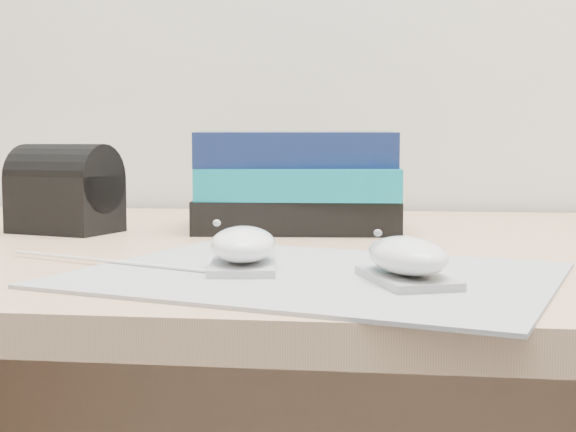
# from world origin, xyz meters

# --- Properties ---
(desk) EXTENTS (1.60, 0.80, 0.73)m
(desk) POSITION_xyz_m (0.00, 1.64, 0.50)
(desk) COLOR tan
(desk) RESTS_ON ground
(mousepad) EXTENTS (0.44, 0.38, 0.00)m
(mousepad) POSITION_xyz_m (-0.07, 1.34, 0.73)
(mousepad) COLOR gray
(mousepad) RESTS_ON desk
(mouse_rear) EXTENTS (0.07, 0.10, 0.04)m
(mouse_rear) POSITION_xyz_m (-0.13, 1.35, 0.75)
(mouse_rear) COLOR #AFAFB2
(mouse_rear) RESTS_ON mousepad
(mouse_front) EXTENTS (0.08, 0.11, 0.04)m
(mouse_front) POSITION_xyz_m (0.00, 1.31, 0.75)
(mouse_front) COLOR #959597
(mouse_front) RESTS_ON mousepad
(usb_cable) EXTENTS (0.21, 0.09, 0.00)m
(usb_cable) POSITION_xyz_m (-0.26, 1.37, 0.73)
(usb_cable) COLOR white
(usb_cable) RESTS_ON mousepad
(book_stack) EXTENTS (0.26, 0.22, 0.12)m
(book_stack) POSITION_xyz_m (-0.13, 1.70, 0.79)
(book_stack) COLOR black
(book_stack) RESTS_ON desk
(pouch) EXTENTS (0.14, 0.11, 0.11)m
(pouch) POSITION_xyz_m (-0.40, 1.62, 0.78)
(pouch) COLOR black
(pouch) RESTS_ON desk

